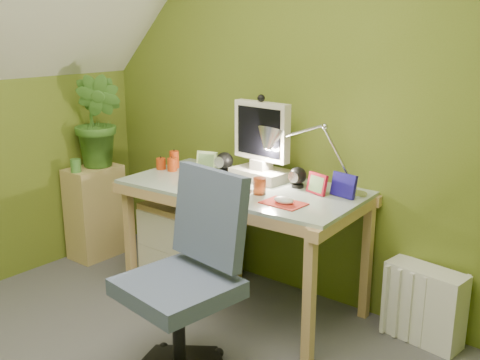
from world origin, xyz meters
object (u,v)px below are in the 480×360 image
Objects in this scene: desk_lamp at (329,143)px; task_chair at (177,284)px; potted_plant at (99,121)px; desk at (243,245)px; radiator at (424,305)px; side_ledge at (96,212)px; monitor at (262,139)px.

desk_lamp is 1.12m from task_chair.
desk is at bearing 1.48° from potted_plant.
task_chair is at bearing -26.79° from potted_plant.
desk_lamp reaches higher than radiator.
side_ledge is at bearing -162.34° from desk_lamp.
desk_lamp is 0.84× the size of potted_plant.
desk_lamp reaches higher than side_ledge.
monitor is 1.18× the size of radiator.
desk is 1.29m from side_ledge.
side_ledge is at bearing -129.34° from potted_plant.
desk is 2.50× the size of desk_lamp.
desk is at bearing -149.13° from desk_lamp.
potted_plant is 1.60× the size of radiator.
side_ledge is 1.68m from task_chair.
potted_plant is at bearing -164.80° from radiator.
desk_lamp reaches higher than monitor.
potted_plant is (-1.69, -0.21, -0.03)m from desk_lamp.
task_chair is at bearing -71.65° from monitor.
side_ledge is 1.61× the size of radiator.
potted_plant is at bearing 50.66° from side_ledge.
task_chair is (1.52, -0.70, 0.16)m from side_ledge.
radiator is (0.77, 1.05, -0.28)m from task_chair.
desk_lamp is at bearing 85.09° from task_chair.
radiator is at bearing 9.49° from monitor.
potted_plant reaches higher than desk.
radiator is (2.29, 0.35, -0.12)m from side_ledge.
monitor is at bearing -167.34° from radiator.
task_chair is at bearing -118.59° from radiator.
desk_lamp is at bearing 18.53° from desk.
task_chair is at bearing -24.63° from side_ledge.
task_chair is (-0.21, -0.96, -0.53)m from desk_lamp.
task_chair reaches higher than side_ledge.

